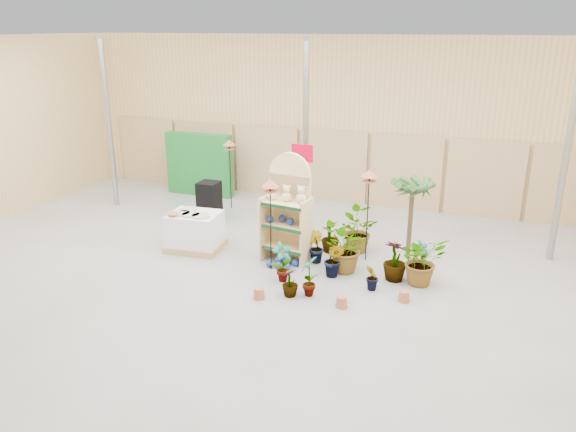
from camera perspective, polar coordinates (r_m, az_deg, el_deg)
name	(u,v)px	position (r m, az deg, el deg)	size (l,w,h in m)	color
room	(263,164)	(10.79, -2.59, 5.33)	(15.20, 12.10, 4.70)	slate
display_shelf	(288,211)	(11.71, 0.04, 0.48)	(1.03, 0.73, 2.28)	#DCBA81
teddy_bears	(288,195)	(11.49, -0.03, 2.19)	(0.84, 0.21, 0.35)	beige
gazing_balls_shelf	(286,220)	(11.64, -0.18, -0.39)	(0.84, 0.29, 0.16)	navy
gazing_balls_floor	(282,263)	(11.60, -0.56, -4.82)	(0.63, 0.39, 0.15)	navy
pallet_stack	(195,231)	(12.55, -9.42, -1.54)	(1.25, 1.07, 0.87)	#9F8257
charcoal_planters	(209,201)	(14.33, -8.00, 1.50)	(0.50, 0.50, 1.00)	black
trellis_stock	(199,164)	(16.48, -8.99, 5.20)	(2.00, 0.30, 1.80)	#156524
offer_sign	(302,172)	(12.79, 1.46, 4.54)	(0.50, 0.08, 2.20)	gray
bird_table_front	(270,186)	(10.93, -1.82, 3.05)	(0.34, 0.34, 1.89)	black
bird_table_right	(369,177)	(11.48, 8.27, 3.99)	(0.34, 0.34, 1.96)	black
bird_table_back	(229,145)	(14.92, -5.98, 7.20)	(0.34, 0.34, 1.88)	black
palm	(413,186)	(12.02, 12.56, 2.95)	(0.70, 0.70, 1.79)	#483926
potted_plant_0	(282,262)	(10.84, -0.59, -4.74)	(0.42, 0.28, 0.79)	#2A4F23
potted_plant_1	(334,260)	(11.07, 4.70, -4.47)	(0.40, 0.32, 0.72)	#2A4F23
potted_plant_2	(345,248)	(11.24, 5.83, -3.28)	(0.93, 0.81, 1.04)	#2A4F23
potted_plant_3	(395,260)	(11.09, 10.84, -4.42)	(0.47, 0.47, 0.83)	#2A4F23
potted_plant_4	(421,257)	(11.57, 13.36, -4.03)	(0.35, 0.24, 0.67)	#2A4F23
potted_plant_5	(315,247)	(11.74, 2.78, -3.15)	(0.37, 0.30, 0.67)	#2A4F23
potted_plant_6	(356,231)	(12.32, 6.88, -1.48)	(0.86, 0.75, 0.96)	#2A4F23
potted_plant_7	(290,282)	(10.33, 0.20, -6.75)	(0.30, 0.30, 0.54)	#2A4F23
potted_plant_8	(309,275)	(10.31, 2.16, -6.06)	(0.41, 0.28, 0.79)	#2A4F23
potted_plant_9	(372,277)	(10.65, 8.56, -6.19)	(0.29, 0.24, 0.53)	#2A4F23
potted_plant_10	(422,260)	(11.01, 13.42, -4.38)	(0.87, 0.76, 0.97)	#2A4F23
potted_plant_11	(330,237)	(12.28, 4.32, -2.10)	(0.39, 0.39, 0.70)	#2A4F23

